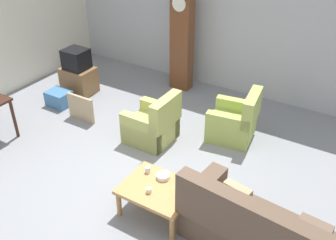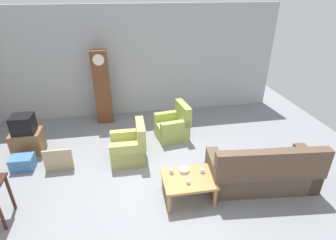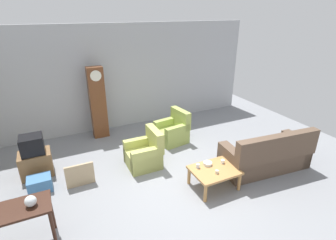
{
  "view_description": "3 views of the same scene",
  "coord_description": "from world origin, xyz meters",
  "px_view_note": "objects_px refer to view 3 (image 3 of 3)",
  "views": [
    {
      "loc": [
        2.73,
        -3.74,
        3.94
      ],
      "look_at": [
        0.13,
        0.5,
        0.86
      ],
      "focal_mm": 41.27,
      "sensor_mm": 36.0,
      "label": 1
    },
    {
      "loc": [
        -0.5,
        -4.25,
        3.66
      ],
      "look_at": [
        0.37,
        0.66,
        1.11
      ],
      "focal_mm": 28.53,
      "sensor_mm": 36.0,
      "label": 2
    },
    {
      "loc": [
        -2.32,
        -4.19,
        3.54
      ],
      "look_at": [
        0.25,
        1.17,
        1.0
      ],
      "focal_mm": 27.71,
      "sensor_mm": 36.0,
      "label": 3
    }
  ],
  "objects_px": {
    "console_table_dark": "(5,218)",
    "cup_blue_rimmed": "(198,166)",
    "framed_picture_leaning": "(80,175)",
    "glass_dome_cloche": "(30,201)",
    "couch_floral": "(266,156)",
    "armchair_olive_far": "(173,132)",
    "coffee_table_wood": "(214,172)",
    "tv_stand_cabinet": "(36,164)",
    "armchair_olive_near": "(145,154)",
    "cup_cream_tall": "(217,172)",
    "grandfather_clock": "(98,103)",
    "cup_white_porcelain": "(223,161)",
    "storage_box_blue": "(40,184)",
    "tv_crt": "(32,145)",
    "bowl_white_stacked": "(208,164)"
  },
  "relations": [
    {
      "from": "console_table_dark",
      "to": "cup_blue_rimmed",
      "type": "distance_m",
      "value": 3.5
    },
    {
      "from": "framed_picture_leaning",
      "to": "glass_dome_cloche",
      "type": "relative_size",
      "value": 3.43
    },
    {
      "from": "couch_floral",
      "to": "armchair_olive_far",
      "type": "bearing_deg",
      "value": 121.06
    },
    {
      "from": "couch_floral",
      "to": "coffee_table_wood",
      "type": "xyz_separation_m",
      "value": [
        -1.51,
        -0.03,
        0.03
      ]
    },
    {
      "from": "tv_stand_cabinet",
      "to": "cup_blue_rimmed",
      "type": "distance_m",
      "value": 3.69
    },
    {
      "from": "coffee_table_wood",
      "to": "console_table_dark",
      "type": "height_order",
      "value": "console_table_dark"
    },
    {
      "from": "armchair_olive_near",
      "to": "cup_cream_tall",
      "type": "height_order",
      "value": "armchair_olive_near"
    },
    {
      "from": "armchair_olive_far",
      "to": "cup_blue_rimmed",
      "type": "xyz_separation_m",
      "value": [
        -0.45,
        -2.08,
        0.18
      ]
    },
    {
      "from": "couch_floral",
      "to": "framed_picture_leaning",
      "type": "relative_size",
      "value": 3.63
    },
    {
      "from": "grandfather_clock",
      "to": "glass_dome_cloche",
      "type": "height_order",
      "value": "grandfather_clock"
    },
    {
      "from": "cup_white_porcelain",
      "to": "storage_box_blue",
      "type": "bearing_deg",
      "value": 159.49
    },
    {
      "from": "framed_picture_leaning",
      "to": "cup_cream_tall",
      "type": "bearing_deg",
      "value": -29.43
    },
    {
      "from": "console_table_dark",
      "to": "cup_blue_rimmed",
      "type": "relative_size",
      "value": 13.97
    },
    {
      "from": "tv_crt",
      "to": "cup_white_porcelain",
      "type": "height_order",
      "value": "tv_crt"
    },
    {
      "from": "cup_blue_rimmed",
      "to": "bowl_white_stacked",
      "type": "bearing_deg",
      "value": 1.9
    },
    {
      "from": "glass_dome_cloche",
      "to": "coffee_table_wood",
      "type": "bearing_deg",
      "value": 0.24
    },
    {
      "from": "armchair_olive_far",
      "to": "cup_cream_tall",
      "type": "height_order",
      "value": "armchair_olive_far"
    },
    {
      "from": "couch_floral",
      "to": "grandfather_clock",
      "type": "bearing_deg",
      "value": 132.11
    },
    {
      "from": "console_table_dark",
      "to": "tv_crt",
      "type": "height_order",
      "value": "tv_crt"
    },
    {
      "from": "armchair_olive_far",
      "to": "cup_blue_rimmed",
      "type": "height_order",
      "value": "armchair_olive_far"
    },
    {
      "from": "coffee_table_wood",
      "to": "storage_box_blue",
      "type": "height_order",
      "value": "coffee_table_wood"
    },
    {
      "from": "armchair_olive_near",
      "to": "tv_stand_cabinet",
      "type": "bearing_deg",
      "value": 163.24
    },
    {
      "from": "couch_floral",
      "to": "storage_box_blue",
      "type": "relative_size",
      "value": 4.62
    },
    {
      "from": "storage_box_blue",
      "to": "bowl_white_stacked",
      "type": "height_order",
      "value": "bowl_white_stacked"
    },
    {
      "from": "tv_stand_cabinet",
      "to": "storage_box_blue",
      "type": "distance_m",
      "value": 0.67
    },
    {
      "from": "glass_dome_cloche",
      "to": "cup_white_porcelain",
      "type": "xyz_separation_m",
      "value": [
        3.71,
        0.14,
        -0.39
      ]
    },
    {
      "from": "grandfather_clock",
      "to": "glass_dome_cloche",
      "type": "relative_size",
      "value": 12.02
    },
    {
      "from": "console_table_dark",
      "to": "tv_stand_cabinet",
      "type": "bearing_deg",
      "value": 80.25
    },
    {
      "from": "storage_box_blue",
      "to": "bowl_white_stacked",
      "type": "bearing_deg",
      "value": -21.16
    },
    {
      "from": "armchair_olive_near",
      "to": "bowl_white_stacked",
      "type": "bearing_deg",
      "value": -51.24
    },
    {
      "from": "storage_box_blue",
      "to": "cup_cream_tall",
      "type": "relative_size",
      "value": 6.47
    },
    {
      "from": "couch_floral",
      "to": "console_table_dark",
      "type": "distance_m",
      "value": 5.3
    },
    {
      "from": "armchair_olive_near",
      "to": "glass_dome_cloche",
      "type": "bearing_deg",
      "value": -148.66
    },
    {
      "from": "tv_stand_cabinet",
      "to": "cup_cream_tall",
      "type": "relative_size",
      "value": 9.35
    },
    {
      "from": "couch_floral",
      "to": "framed_picture_leaning",
      "type": "height_order",
      "value": "couch_floral"
    },
    {
      "from": "couch_floral",
      "to": "bowl_white_stacked",
      "type": "bearing_deg",
      "value": 173.49
    },
    {
      "from": "framed_picture_leaning",
      "to": "cup_blue_rimmed",
      "type": "bearing_deg",
      "value": -25.5
    },
    {
      "from": "framed_picture_leaning",
      "to": "glass_dome_cloche",
      "type": "bearing_deg",
      "value": -122.69
    },
    {
      "from": "armchair_olive_far",
      "to": "cup_white_porcelain",
      "type": "distance_m",
      "value": 2.16
    },
    {
      "from": "storage_box_blue",
      "to": "framed_picture_leaning",
      "type": "bearing_deg",
      "value": -14.74
    },
    {
      "from": "grandfather_clock",
      "to": "bowl_white_stacked",
      "type": "height_order",
      "value": "grandfather_clock"
    },
    {
      "from": "glass_dome_cloche",
      "to": "framed_picture_leaning",
      "type": "bearing_deg",
      "value": 57.31
    },
    {
      "from": "cup_blue_rimmed",
      "to": "cup_cream_tall",
      "type": "relative_size",
      "value": 1.28
    },
    {
      "from": "couch_floral",
      "to": "armchair_olive_far",
      "type": "distance_m",
      "value": 2.62
    },
    {
      "from": "cup_white_porcelain",
      "to": "coffee_table_wood",
      "type": "bearing_deg",
      "value": -157.54
    },
    {
      "from": "armchair_olive_far",
      "to": "cup_white_porcelain",
      "type": "relative_size",
      "value": 11.04
    },
    {
      "from": "couch_floral",
      "to": "console_table_dark",
      "type": "bearing_deg",
      "value": -179.85
    },
    {
      "from": "armchair_olive_far",
      "to": "glass_dome_cloche",
      "type": "bearing_deg",
      "value": -147.3
    },
    {
      "from": "armchair_olive_far",
      "to": "armchair_olive_near",
      "type": "bearing_deg",
      "value": -144.7
    },
    {
      "from": "coffee_table_wood",
      "to": "grandfather_clock",
      "type": "distance_m",
      "value": 3.95
    }
  ]
}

